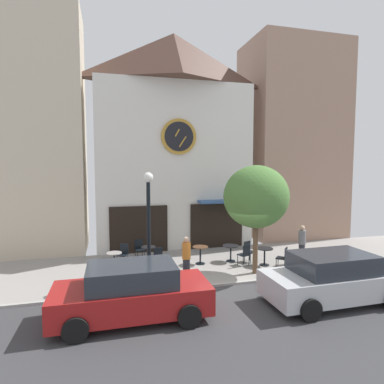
% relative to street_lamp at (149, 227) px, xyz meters
% --- Properties ---
extents(ground_plane, '(28.00, 12.18, 0.13)m').
position_rel_street_lamp_xyz_m(ground_plane, '(2.97, -1.81, -2.07)').
color(ground_plane, gray).
extents(clock_building, '(8.03, 3.36, 11.03)m').
position_rel_street_lamp_xyz_m(clock_building, '(2.05, 5.32, 3.67)').
color(clock_building, silver).
rests_on(clock_building, ground_plane).
extents(neighbor_building_left, '(6.87, 3.28, 11.83)m').
position_rel_street_lamp_xyz_m(neighbor_building_left, '(-5.91, 5.91, 3.86)').
color(neighbor_building_left, beige).
rests_on(neighbor_building_left, ground_plane).
extents(neighbor_building_right, '(5.66, 4.02, 11.53)m').
position_rel_street_lamp_xyz_m(neighbor_building_right, '(9.59, 6.27, 3.71)').
color(neighbor_building_right, '#9E7A66').
rests_on(neighbor_building_right, ground_plane).
extents(street_lamp, '(0.36, 0.36, 4.04)m').
position_rel_street_lamp_xyz_m(street_lamp, '(0.00, 0.00, 0.00)').
color(street_lamp, black).
rests_on(street_lamp, ground_plane).
extents(street_tree, '(2.59, 2.33, 4.29)m').
position_rel_street_lamp_xyz_m(street_tree, '(4.21, 0.02, 1.00)').
color(street_tree, brown).
rests_on(street_tree, ground_plane).
extents(cafe_table_center_right, '(0.62, 0.62, 0.76)m').
position_rel_street_lamp_xyz_m(cafe_table_center_right, '(-1.20, 1.68, -1.55)').
color(cafe_table_center_right, black).
rests_on(cafe_table_center_right, ground_plane).
extents(cafe_table_center, '(0.63, 0.63, 0.74)m').
position_rel_street_lamp_xyz_m(cafe_table_center, '(0.27, 2.37, -1.56)').
color(cafe_table_center, black).
rests_on(cafe_table_center, ground_plane).
extents(cafe_table_near_curb, '(0.67, 0.67, 0.77)m').
position_rel_street_lamp_xyz_m(cafe_table_near_curb, '(2.44, 1.70, -1.52)').
color(cafe_table_near_curb, black).
rests_on(cafe_table_near_curb, ground_plane).
extents(cafe_table_near_door, '(0.73, 0.73, 0.72)m').
position_rel_street_lamp_xyz_m(cafe_table_near_door, '(3.85, 1.71, -1.53)').
color(cafe_table_near_door, black).
rests_on(cafe_table_near_door, ground_plane).
extents(cafe_table_rightmost, '(0.71, 0.71, 0.75)m').
position_rel_street_lamp_xyz_m(cafe_table_rightmost, '(5.04, 0.81, -1.52)').
color(cafe_table_rightmost, black).
rests_on(cafe_table_rightmost, ground_plane).
extents(cafe_chair_facing_street, '(0.47, 0.47, 0.90)m').
position_rel_street_lamp_xyz_m(cafe_chair_facing_street, '(0.54, 1.59, -1.52)').
color(cafe_chair_facing_street, black).
rests_on(cafe_chair_facing_street, ground_plane).
extents(cafe_chair_near_lamp, '(0.57, 0.57, 0.90)m').
position_rel_street_lamp_xyz_m(cafe_chair_near_lamp, '(5.57, 0.17, -1.52)').
color(cafe_chair_near_lamp, black).
rests_on(cafe_chair_near_lamp, ground_plane).
extents(cafe_chair_curbside, '(0.55, 0.55, 0.90)m').
position_rel_street_lamp_xyz_m(cafe_chair_curbside, '(-0.80, 2.46, -1.52)').
color(cafe_chair_curbside, black).
rests_on(cafe_chair_curbside, ground_plane).
extents(cafe_chair_left_end, '(0.51, 0.51, 0.90)m').
position_rel_street_lamp_xyz_m(cafe_chair_left_end, '(4.21, 1.00, -1.52)').
color(cafe_chair_left_end, black).
rests_on(cafe_chair_left_end, ground_plane).
extents(cafe_chair_right_end, '(0.47, 0.47, 0.90)m').
position_rel_street_lamp_xyz_m(cafe_chair_right_end, '(-0.05, 3.12, -1.52)').
color(cafe_chair_right_end, black).
rests_on(cafe_chair_right_end, ground_plane).
extents(cafe_chair_facing_wall, '(0.53, 0.53, 0.90)m').
position_rel_street_lamp_xyz_m(cafe_chair_facing_wall, '(4.62, 1.49, -1.52)').
color(cafe_chair_facing_wall, black).
rests_on(cafe_chair_facing_wall, ground_plane).
extents(pedestrian_grey, '(0.45, 0.45, 1.67)m').
position_rel_street_lamp_xyz_m(pedestrian_grey, '(6.77, 0.69, -1.19)').
color(pedestrian_grey, '#2D2D38').
rests_on(pedestrian_grey, ground_plane).
extents(pedestrian_orange, '(0.42, 0.42, 1.67)m').
position_rel_street_lamp_xyz_m(pedestrian_orange, '(1.35, -0.17, -1.19)').
color(pedestrian_orange, '#2D2D38').
rests_on(pedestrian_orange, ground_plane).
extents(parked_car_red, '(4.31, 2.04, 1.55)m').
position_rel_street_lamp_xyz_m(parked_car_red, '(-0.80, -2.61, -1.29)').
color(parked_car_red, maroon).
rests_on(parked_car_red, ground_plane).
extents(parked_car_silver, '(4.32, 2.06, 1.55)m').
position_rel_street_lamp_xyz_m(parked_car_silver, '(5.33, -3.10, -1.29)').
color(parked_car_silver, '#B7BABF').
rests_on(parked_car_silver, ground_plane).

